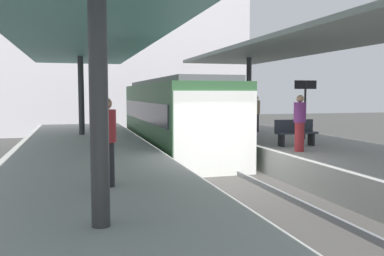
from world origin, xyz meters
TOP-DOWN VIEW (x-y plane):
  - ground_plane at (0.00, 0.00)m, footprint 80.00×80.00m
  - platform_left at (-3.80, 0.00)m, footprint 4.40×28.00m
  - platform_right at (3.80, 0.00)m, footprint 4.40×28.00m
  - track_ballast at (0.00, 0.00)m, footprint 3.20×28.00m
  - rail_near_side at (-0.72, 0.00)m, footprint 0.08×28.00m
  - rail_far_side at (0.72, 0.00)m, footprint 0.08×28.00m
  - commuter_train at (0.00, 6.90)m, footprint 2.78×10.92m
  - canopy_left at (-3.80, 1.40)m, footprint 4.18×21.00m
  - canopy_right at (3.80, 1.40)m, footprint 4.18×21.00m
  - platform_bench at (2.90, 1.83)m, footprint 1.40×0.41m
  - platform_sign at (4.26, 3.52)m, footprint 0.90×0.08m
  - passenger_near_bench at (2.32, 0.60)m, footprint 0.36×0.36m
  - passenger_mid_platform at (-3.54, -2.57)m, footprint 0.36×0.36m
  - passenger_far_end at (3.67, 6.61)m, footprint 0.36×0.36m
  - station_building_backdrop at (-1.09, 20.00)m, footprint 18.00×6.00m

SIDE VIEW (x-z plane):
  - ground_plane at x=0.00m, z-range 0.00..0.00m
  - track_ballast at x=0.00m, z-range 0.00..0.20m
  - rail_near_side at x=-0.72m, z-range 0.20..0.34m
  - rail_far_side at x=0.72m, z-range 0.20..0.34m
  - platform_left at x=-3.80m, z-range 0.00..1.00m
  - platform_right at x=3.80m, z-range 0.00..1.00m
  - platform_bench at x=2.90m, z-range 1.03..1.89m
  - commuter_train at x=0.00m, z-range 0.18..3.28m
  - passenger_far_end at x=3.67m, z-range 1.03..2.67m
  - passenger_mid_platform at x=-3.54m, z-range 1.03..2.67m
  - passenger_near_bench at x=2.32m, z-range 1.03..2.71m
  - platform_sign at x=4.26m, z-range 1.52..3.73m
  - canopy_left at x=-3.80m, z-range 2.59..6.01m
  - canopy_right at x=3.80m, z-range 2.65..6.20m
  - station_building_backdrop at x=-1.09m, z-range 0.00..11.00m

